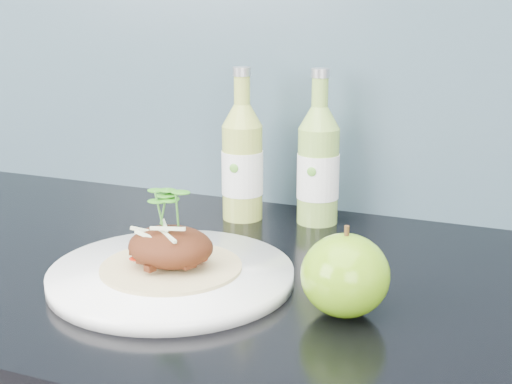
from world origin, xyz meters
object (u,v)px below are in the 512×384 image
(green_apple, at_px, (345,275))
(dinner_plate, at_px, (172,275))
(cider_bottle_right, at_px, (318,166))
(cider_bottle_left, at_px, (242,162))

(green_apple, bearing_deg, dinner_plate, 177.72)
(cider_bottle_right, bearing_deg, dinner_plate, -112.82)
(dinner_plate, xyz_separation_m, cider_bottle_right, (0.09, 0.28, 0.08))
(green_apple, height_order, cider_bottle_left, cider_bottle_left)
(dinner_plate, relative_size, green_apple, 3.11)
(dinner_plate, bearing_deg, green_apple, -2.28)
(dinner_plate, relative_size, cider_bottle_right, 1.62)
(dinner_plate, distance_m, cider_bottle_right, 0.30)
(cider_bottle_left, height_order, cider_bottle_right, same)
(green_apple, bearing_deg, cider_bottle_left, 131.00)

